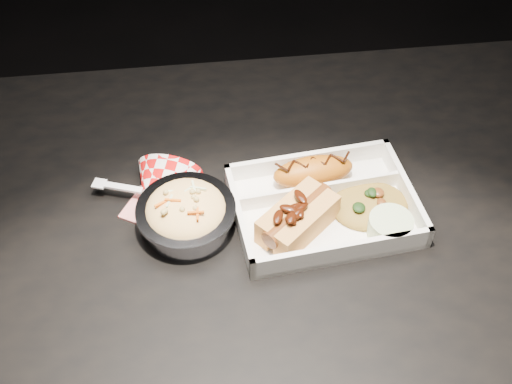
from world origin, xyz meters
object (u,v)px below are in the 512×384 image
at_px(dining_table, 253,273).
at_px(food_tray, 323,208).
at_px(hotdog, 298,217).
at_px(fried_pastry, 313,171).
at_px(foil_coleslaw_cup, 186,213).
at_px(napkin_fork, 159,195).

xyz_separation_m(dining_table, food_tray, (0.10, 0.03, 0.10)).
distance_m(dining_table, hotdog, 0.14).
height_order(fried_pastry, foil_coleslaw_cup, foil_coleslaw_cup).
height_order(hotdog, foil_coleslaw_cup, same).
bearing_deg(food_tray, fried_pastry, 90.00).
relative_size(dining_table, food_tray, 4.50).
distance_m(food_tray, hotdog, 0.06).
distance_m(hotdog, foil_coleslaw_cup, 0.15).
bearing_deg(foil_coleslaw_cup, food_tray, 1.05).
relative_size(food_tray, napkin_fork, 1.51).
distance_m(fried_pastry, napkin_fork, 0.22).
height_order(dining_table, food_tray, food_tray).
relative_size(dining_table, foil_coleslaw_cup, 8.80).
bearing_deg(food_tray, hotdog, -149.23).
bearing_deg(foil_coleslaw_cup, dining_table, -15.89).
bearing_deg(foil_coleslaw_cup, napkin_fork, 127.04).
xyz_separation_m(food_tray, hotdog, (-0.04, -0.03, 0.02)).
relative_size(hotdog, napkin_fork, 0.70).
bearing_deg(fried_pastry, dining_table, -139.76).
bearing_deg(foil_coleslaw_cup, fried_pastry, 17.41).
xyz_separation_m(dining_table, hotdog, (0.06, -0.00, 0.12)).
height_order(dining_table, hotdog, hotdog).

